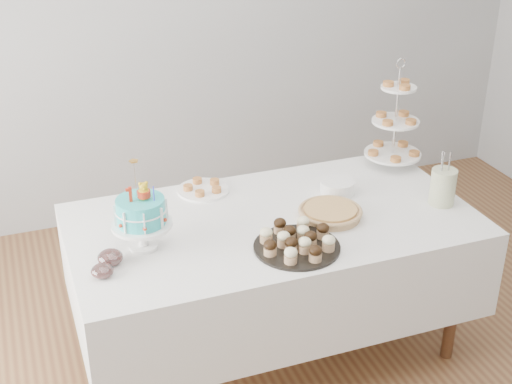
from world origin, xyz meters
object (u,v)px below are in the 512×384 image
object	(u,v)px
pastry_plate	(203,188)
jam_bowl_a	(102,271)
utensil_pitcher	(443,185)
pie	(330,212)
cupcake_tray	(297,240)
tiered_stand	(396,122)
birthday_cake	(142,226)
table	(273,259)
jam_bowl_b	(110,258)
plate_stack	(337,187)

from	to	relation	value
pastry_plate	jam_bowl_a	size ratio (longest dim) A/B	2.82
utensil_pitcher	pie	bearing A→B (deg)	154.07
cupcake_tray	jam_bowl_a	bearing A→B (deg)	175.00
pie	tiered_stand	size ratio (longest dim) A/B	0.51
birthday_cake	utensil_pitcher	xyz separation A→B (m)	(1.47, -0.09, -0.01)
table	utensil_pitcher	xyz separation A→B (m)	(0.83, -0.14, 0.33)
table	cupcake_tray	world-z (taller)	cupcake_tray
birthday_cake	utensil_pitcher	distance (m)	1.47
table	utensil_pitcher	bearing A→B (deg)	-9.62
pie	jam_bowl_a	xyz separation A→B (m)	(-1.10, -0.13, -0.00)
table	pie	xyz separation A→B (m)	(0.26, -0.08, 0.25)
pie	tiered_stand	xyz separation A→B (m)	(0.58, 0.43, 0.22)
jam_bowl_b	birthday_cake	bearing A→B (deg)	26.82
plate_stack	jam_bowl_b	bearing A→B (deg)	-167.34
cupcake_tray	pie	size ratio (longest dim) A/B	1.26
table	pie	bearing A→B (deg)	-17.14
tiered_stand	utensil_pitcher	xyz separation A→B (m)	(-0.01, -0.49, -0.15)
birthday_cake	plate_stack	size ratio (longest dim) A/B	2.34
plate_stack	birthday_cake	bearing A→B (deg)	-169.72
birthday_cake	jam_bowl_a	world-z (taller)	birthday_cake
birthday_cake	pie	size ratio (longest dim) A/B	1.35
pastry_plate	utensil_pitcher	size ratio (longest dim) A/B	0.96
cupcake_tray	jam_bowl_b	xyz separation A→B (m)	(-0.79, 0.16, -0.01)
cupcake_tray	utensil_pitcher	distance (m)	0.85
jam_bowl_a	utensil_pitcher	size ratio (longest dim) A/B	0.34
plate_stack	utensil_pitcher	size ratio (longest dim) A/B	0.63
table	plate_stack	distance (m)	0.50
birthday_cake	cupcake_tray	world-z (taller)	birthday_cake
pastry_plate	utensil_pitcher	bearing A→B (deg)	-26.79
cupcake_tray	jam_bowl_a	size ratio (longest dim) A/B	4.08
tiered_stand	jam_bowl_b	size ratio (longest dim) A/B	5.54
tiered_stand	jam_bowl_a	world-z (taller)	tiered_stand
birthday_cake	table	bearing A→B (deg)	8.78
cupcake_tray	pie	bearing A→B (deg)	38.43
table	birthday_cake	xyz separation A→B (m)	(-0.63, -0.05, 0.34)
tiered_stand	jam_bowl_b	bearing A→B (deg)	-163.71
cupcake_tray	jam_bowl_b	world-z (taller)	cupcake_tray
table	jam_bowl_b	world-z (taller)	jam_bowl_b
jam_bowl_a	jam_bowl_b	bearing A→B (deg)	60.65
jam_bowl_a	birthday_cake	bearing A→B (deg)	38.60
table	cupcake_tray	xyz separation A→B (m)	(-0.00, -0.29, 0.27)
table	plate_stack	bearing A→B (deg)	19.16
birthday_cake	tiered_stand	xyz separation A→B (m)	(1.47, 0.40, 0.14)
cupcake_tray	tiered_stand	bearing A→B (deg)	37.06
jam_bowl_a	table	bearing A→B (deg)	14.24
pastry_plate	tiered_stand	bearing A→B (deg)	-2.49
jam_bowl_b	plate_stack	bearing A→B (deg)	12.66
cupcake_tray	jam_bowl_a	world-z (taller)	cupcake_tray
tiered_stand	jam_bowl_a	size ratio (longest dim) A/B	6.40
tiered_stand	plate_stack	distance (m)	0.53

